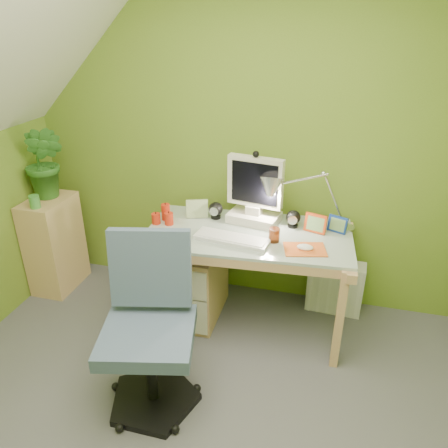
% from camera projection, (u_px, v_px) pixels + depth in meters
% --- Properties ---
extents(wall_back, '(3.20, 0.01, 2.40)m').
position_uv_depth(wall_back, '(246.00, 143.00, 3.05)').
color(wall_back, olive).
rests_on(wall_back, floor).
extents(desk, '(1.39, 0.76, 0.72)m').
position_uv_depth(desk, '(247.00, 278.00, 3.03)').
color(desk, tan).
rests_on(desk, floor).
extents(monitor, '(0.42, 0.29, 0.53)m').
position_uv_depth(monitor, '(255.00, 185.00, 2.91)').
color(monitor, silver).
rests_on(monitor, desk).
extents(speaker_left, '(0.11, 0.11, 0.12)m').
position_uv_depth(speaker_left, '(216.00, 210.00, 3.05)').
color(speaker_left, black).
rests_on(speaker_left, desk).
extents(speaker_right, '(0.11, 0.11, 0.12)m').
position_uv_depth(speaker_right, '(293.00, 219.00, 2.92)').
color(speaker_right, black).
rests_on(speaker_right, desk).
extents(keyboard, '(0.49, 0.21, 0.02)m').
position_uv_depth(keyboard, '(232.00, 239.00, 2.76)').
color(keyboard, silver).
rests_on(keyboard, desk).
extents(mousepad, '(0.29, 0.23, 0.01)m').
position_uv_depth(mousepad, '(305.00, 249.00, 2.66)').
color(mousepad, orange).
rests_on(mousepad, desk).
extents(mouse, '(0.11, 0.08, 0.03)m').
position_uv_depth(mouse, '(305.00, 247.00, 2.65)').
color(mouse, white).
rests_on(mouse, mousepad).
extents(amber_tumbler, '(0.08, 0.08, 0.09)m').
position_uv_depth(amber_tumbler, '(274.00, 235.00, 2.74)').
color(amber_tumbler, maroon).
rests_on(amber_tumbler, desk).
extents(candle_cluster, '(0.18, 0.16, 0.11)m').
position_uv_depth(candle_cluster, '(164.00, 214.00, 2.99)').
color(candle_cluster, red).
rests_on(candle_cluster, desk).
extents(photo_frame_red, '(0.15, 0.06, 0.12)m').
position_uv_depth(photo_frame_red, '(315.00, 223.00, 2.85)').
color(photo_frame_red, '#C83F15').
rests_on(photo_frame_red, desk).
extents(photo_frame_blue, '(0.13, 0.06, 0.11)m').
position_uv_depth(photo_frame_blue, '(337.00, 224.00, 2.86)').
color(photo_frame_blue, navy).
rests_on(photo_frame_blue, desk).
extents(photo_frame_green, '(0.15, 0.07, 0.13)m').
position_uv_depth(photo_frame_green, '(197.00, 209.00, 3.06)').
color(photo_frame_green, '#9FB47C').
rests_on(photo_frame_green, desk).
extents(desk_lamp, '(0.60, 0.37, 0.59)m').
position_uv_depth(desk_lamp, '(324.00, 187.00, 2.79)').
color(desk_lamp, silver).
rests_on(desk_lamp, desk).
extents(side_ledge, '(0.28, 0.43, 0.76)m').
position_uv_depth(side_ledge, '(55.00, 244.00, 3.44)').
color(side_ledge, tan).
rests_on(side_ledge, floor).
extents(potted_plant, '(0.31, 0.25, 0.55)m').
position_uv_depth(potted_plant, '(45.00, 162.00, 3.20)').
color(potted_plant, '#306C24').
rests_on(potted_plant, side_ledge).
extents(green_cup, '(0.08, 0.08, 0.09)m').
position_uv_depth(green_cup, '(35.00, 202.00, 3.12)').
color(green_cup, '#499B40').
rests_on(green_cup, side_ledge).
extents(task_chair, '(0.66, 0.66, 1.00)m').
position_uv_depth(task_chair, '(148.00, 333.00, 2.30)').
color(task_chair, '#43566F').
rests_on(task_chair, floor).
extents(radiator, '(0.41, 0.18, 0.40)m').
position_uv_depth(radiator, '(335.00, 286.00, 3.22)').
color(radiator, silver).
rests_on(radiator, floor).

